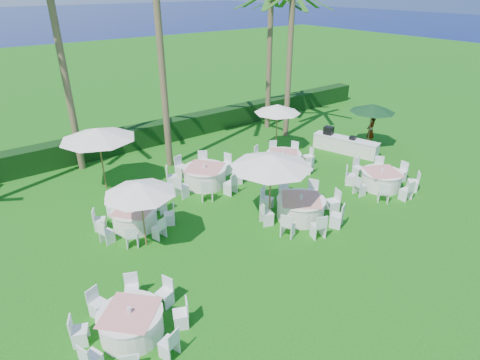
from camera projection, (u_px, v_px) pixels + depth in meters
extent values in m
plane|color=#155D0F|center=(290.00, 241.00, 14.54)|extent=(120.00, 120.00, 0.00)
cube|color=black|center=(147.00, 135.00, 22.90)|extent=(34.00, 1.00, 1.20)
cylinder|color=white|center=(131.00, 324.00, 10.55)|extent=(1.65, 1.65, 0.72)
cylinder|color=white|center=(130.00, 313.00, 10.39)|extent=(1.72, 1.72, 0.03)
cube|color=#E1877F|center=(130.00, 312.00, 10.38)|extent=(1.89, 1.89, 0.01)
cylinder|color=silver|center=(129.00, 310.00, 10.34)|extent=(0.11, 0.11, 0.15)
cube|color=white|center=(164.00, 293.00, 11.50)|extent=(0.52, 0.52, 0.86)
cube|color=white|center=(132.00, 289.00, 11.65)|extent=(0.53, 0.53, 0.86)
cube|color=white|center=(98.00, 303.00, 11.13)|extent=(0.52, 0.52, 0.86)
cube|color=white|center=(79.00, 330.00, 10.26)|extent=(0.53, 0.53, 0.86)
cube|color=white|center=(91.00, 356.00, 9.54)|extent=(0.52, 0.52, 0.86)
cube|color=white|center=(169.00, 343.00, 9.91)|extent=(0.52, 0.52, 0.86)
cube|color=white|center=(180.00, 313.00, 10.78)|extent=(0.53, 0.53, 0.86)
cylinder|color=white|center=(301.00, 209.00, 15.83)|extent=(1.84, 1.84, 0.80)
cylinder|color=white|center=(301.00, 200.00, 15.65)|extent=(1.92, 1.92, 0.03)
cube|color=#E1877F|center=(301.00, 199.00, 15.64)|extent=(2.10, 2.10, 0.01)
cylinder|color=silver|center=(301.00, 197.00, 15.60)|extent=(0.13, 0.13, 0.17)
cube|color=white|center=(312.00, 192.00, 16.95)|extent=(0.60, 0.60, 0.96)
cube|color=white|center=(285.00, 191.00, 17.02)|extent=(0.56, 0.56, 0.96)
cube|color=white|center=(267.00, 199.00, 16.37)|extent=(0.60, 0.60, 0.96)
cube|color=white|center=(267.00, 213.00, 15.38)|extent=(0.56, 0.56, 0.96)
cube|color=white|center=(288.00, 225.00, 14.64)|extent=(0.60, 0.60, 0.96)
cube|color=white|center=(318.00, 226.00, 14.57)|extent=(0.56, 0.56, 0.96)
cube|color=white|center=(337.00, 215.00, 15.22)|extent=(0.60, 0.60, 0.96)
cube|color=white|center=(333.00, 201.00, 16.21)|extent=(0.56, 0.56, 0.96)
cylinder|color=white|center=(381.00, 180.00, 18.20)|extent=(1.74, 1.74, 0.76)
cylinder|color=white|center=(382.00, 172.00, 18.03)|extent=(1.81, 1.81, 0.03)
cube|color=#E1877F|center=(382.00, 172.00, 18.02)|extent=(1.89, 1.89, 0.01)
cylinder|color=silver|center=(383.00, 170.00, 17.98)|extent=(0.12, 0.12, 0.16)
cube|color=white|center=(379.00, 166.00, 19.35)|extent=(0.60, 0.60, 0.91)
cube|color=white|center=(359.00, 168.00, 19.20)|extent=(0.46, 0.46, 0.91)
cube|color=white|center=(350.00, 175.00, 18.44)|extent=(0.60, 0.60, 0.91)
cube|color=white|center=(360.00, 186.00, 17.52)|extent=(0.46, 0.46, 0.91)
cube|color=white|center=(384.00, 192.00, 16.98)|extent=(0.60, 0.60, 0.91)
cube|color=white|center=(407.00, 190.00, 17.13)|extent=(0.46, 0.46, 0.91)
cube|color=white|center=(413.00, 181.00, 17.89)|extent=(0.60, 0.60, 0.91)
cube|color=white|center=(401.00, 172.00, 18.81)|extent=(0.46, 0.46, 0.91)
cylinder|color=white|center=(135.00, 218.00, 15.26)|extent=(1.66, 1.66, 0.72)
cylinder|color=white|center=(134.00, 210.00, 15.10)|extent=(1.73, 1.73, 0.03)
cube|color=#E1877F|center=(134.00, 209.00, 15.08)|extent=(1.89, 1.89, 0.01)
cylinder|color=silver|center=(134.00, 207.00, 15.05)|extent=(0.12, 0.12, 0.15)
cube|color=white|center=(160.00, 203.00, 16.17)|extent=(0.50, 0.50, 0.86)
cube|color=white|center=(137.00, 200.00, 16.37)|extent=(0.54, 0.54, 0.86)
cube|color=white|center=(113.00, 207.00, 15.91)|extent=(0.50, 0.50, 0.86)
cube|color=white|center=(100.00, 220.00, 15.05)|extent=(0.54, 0.54, 0.86)
cube|color=white|center=(107.00, 232.00, 14.29)|extent=(0.50, 0.50, 0.86)
cube|color=white|center=(132.00, 236.00, 14.08)|extent=(0.54, 0.54, 0.86)
cube|color=white|center=(159.00, 228.00, 14.54)|extent=(0.50, 0.50, 0.86)
cube|color=white|center=(169.00, 214.00, 15.41)|extent=(0.54, 0.54, 0.86)
cylinder|color=white|center=(205.00, 176.00, 18.43)|extent=(1.92, 1.92, 0.83)
cylinder|color=white|center=(205.00, 168.00, 18.24)|extent=(2.00, 2.00, 0.03)
cube|color=#E1877F|center=(204.00, 167.00, 18.23)|extent=(2.18, 2.18, 0.01)
cylinder|color=silver|center=(204.00, 166.00, 18.20)|extent=(0.13, 0.13, 0.18)
cube|color=white|center=(225.00, 164.00, 19.47)|extent=(0.58, 0.58, 1.00)
cube|color=white|center=(203.00, 162.00, 19.73)|extent=(0.63, 0.63, 1.00)
cube|color=white|center=(181.00, 167.00, 19.21)|extent=(0.58, 0.58, 1.00)
cube|color=white|center=(172.00, 177.00, 18.21)|extent=(0.63, 0.63, 1.00)
cube|color=white|center=(182.00, 187.00, 17.32)|extent=(0.58, 0.58, 1.00)
cube|color=white|center=(207.00, 190.00, 17.07)|extent=(0.63, 0.63, 1.00)
cube|color=white|center=(230.00, 184.00, 17.59)|extent=(0.58, 0.58, 1.00)
cube|color=white|center=(237.00, 173.00, 18.58)|extent=(0.63, 0.63, 1.00)
cylinder|color=white|center=(283.00, 161.00, 20.17)|extent=(1.72, 1.72, 0.75)
cylinder|color=white|center=(284.00, 154.00, 20.00)|extent=(1.79, 1.79, 0.03)
cube|color=#E1877F|center=(284.00, 153.00, 19.99)|extent=(1.96, 1.96, 0.01)
cylinder|color=silver|center=(284.00, 152.00, 19.95)|extent=(0.12, 0.12, 0.16)
cube|color=white|center=(293.00, 150.00, 21.19)|extent=(0.55, 0.55, 0.90)
cube|color=white|center=(274.00, 150.00, 21.29)|extent=(0.54, 0.54, 0.90)
cube|color=white|center=(259.00, 154.00, 20.72)|extent=(0.55, 0.55, 0.90)
cube|color=white|center=(258.00, 162.00, 19.80)|extent=(0.54, 0.54, 0.90)
cube|color=white|center=(272.00, 169.00, 19.08)|extent=(0.55, 0.55, 0.90)
cube|color=white|center=(294.00, 170.00, 18.98)|extent=(0.54, 0.54, 0.90)
cube|color=white|center=(309.00, 165.00, 19.55)|extent=(0.55, 0.55, 0.90)
cube|color=white|center=(308.00, 156.00, 20.47)|extent=(0.54, 0.54, 0.90)
cylinder|color=brown|center=(143.00, 216.00, 13.78)|extent=(0.06, 0.06, 2.42)
cone|color=white|center=(139.00, 188.00, 13.30)|extent=(2.44, 2.44, 0.44)
sphere|color=brown|center=(139.00, 184.00, 13.23)|extent=(0.10, 0.10, 0.10)
cylinder|color=brown|center=(270.00, 190.00, 15.23)|extent=(0.06, 0.06, 2.69)
cone|color=white|center=(271.00, 161.00, 14.69)|extent=(3.10, 3.10, 0.48)
sphere|color=brown|center=(271.00, 156.00, 14.62)|extent=(0.11, 0.11, 0.11)
cylinder|color=brown|center=(102.00, 160.00, 17.68)|extent=(0.07, 0.07, 2.76)
cone|color=white|center=(97.00, 134.00, 17.13)|extent=(3.24, 3.24, 0.50)
sphere|color=brown|center=(97.00, 130.00, 17.05)|extent=(0.11, 0.11, 0.11)
cylinder|color=brown|center=(277.00, 129.00, 21.91)|extent=(0.06, 0.06, 2.50)
cone|color=white|center=(278.00, 109.00, 21.41)|extent=(2.50, 2.50, 0.45)
sphere|color=brown|center=(278.00, 106.00, 21.34)|extent=(0.10, 0.10, 0.10)
cylinder|color=brown|center=(370.00, 127.00, 22.37)|extent=(0.06, 0.06, 2.39)
cone|color=#0E3516|center=(373.00, 108.00, 21.89)|extent=(2.48, 2.48, 0.43)
sphere|color=brown|center=(373.00, 105.00, 21.82)|extent=(0.10, 0.10, 0.10)
cube|color=white|center=(345.00, 146.00, 21.97)|extent=(1.75, 3.57, 0.79)
cube|color=white|center=(346.00, 138.00, 21.79)|extent=(1.80, 3.63, 0.04)
cube|color=black|center=(329.00, 131.00, 22.23)|extent=(0.53, 0.58, 0.44)
cube|color=black|center=(353.00, 138.00, 21.55)|extent=(0.39, 0.39, 0.18)
imported|color=gray|center=(370.00, 131.00, 22.79)|extent=(0.67, 0.49, 1.70)
cylinder|color=brown|center=(63.00, 65.00, 18.01)|extent=(0.32, 0.32, 10.17)
cylinder|color=brown|center=(160.00, 38.00, 17.87)|extent=(0.32, 0.32, 12.38)
cylinder|color=brown|center=(269.00, 63.00, 24.26)|extent=(0.32, 0.32, 8.06)
cube|color=#1F5615|center=(253.00, 0.00, 22.42)|extent=(2.16, 1.04, 1.00)
cube|color=#1F5615|center=(268.00, 0.00, 21.74)|extent=(1.88, 1.61, 1.00)
cube|color=#1F5615|center=(286.00, 0.00, 22.01)|extent=(0.64, 2.22, 1.00)
cylinder|color=brown|center=(289.00, 68.00, 22.85)|extent=(0.32, 0.32, 8.10)
cube|color=#1F5615|center=(278.00, 0.00, 20.62)|extent=(2.22, 0.47, 1.00)
cube|color=#1F5615|center=(299.00, 0.00, 20.31)|extent=(1.19, 2.12, 1.00)
cube|color=#1F5615|center=(313.00, 0.00, 20.96)|extent=(1.49, 1.97, 1.00)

